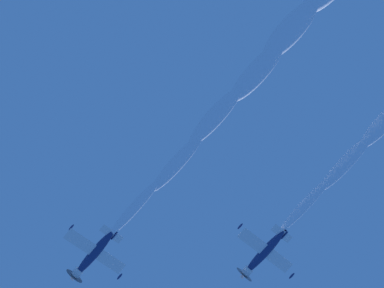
{
  "coord_description": "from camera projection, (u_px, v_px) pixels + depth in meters",
  "views": [
    {
      "loc": [
        20.58,
        -3.39,
        2.19
      ],
      "look_at": [
        9.91,
        1.12,
        92.54
      ],
      "focal_mm": 76.57,
      "sensor_mm": 36.0,
      "label": 1
    }
  ],
  "objects": [
    {
      "name": "airplane_lead",
      "position": [
        93.0,
        255.0,
        90.72
      ],
      "size": [
        7.33,
        7.61,
        3.44
      ],
      "color": "navy"
    },
    {
      "name": "airplane_left_wingman",
      "position": [
        263.0,
        254.0,
        91.6
      ],
      "size": [
        7.35,
        7.63,
        3.4
      ],
      "color": "navy"
    }
  ]
}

